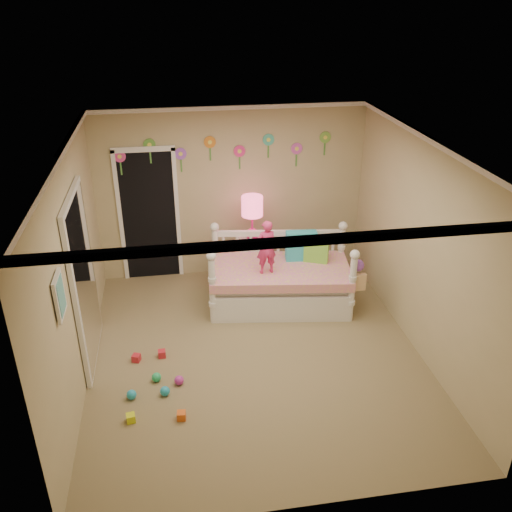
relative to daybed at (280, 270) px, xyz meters
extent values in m
cube|color=#7F684C|center=(-0.53, -1.13, -0.53)|extent=(4.00, 4.50, 0.01)
cube|color=white|center=(-0.53, -1.13, 2.07)|extent=(4.00, 4.50, 0.01)
cube|color=tan|center=(-0.53, 1.12, 0.77)|extent=(4.00, 0.01, 2.60)
cube|color=tan|center=(-2.53, -1.13, 0.77)|extent=(0.01, 4.50, 2.60)
cube|color=tan|center=(1.47, -1.13, 0.77)|extent=(0.01, 4.50, 2.60)
cube|color=teal|center=(0.33, 0.17, 0.27)|extent=(0.44, 0.19, 0.43)
cube|color=#7FD942|center=(0.53, 0.08, 0.22)|extent=(0.36, 0.25, 0.32)
imported|color=#E23373|center=(-0.23, -0.13, 0.44)|extent=(0.30, 0.22, 0.76)
cube|color=white|center=(-0.28, 0.72, -0.19)|extent=(0.45, 0.36, 0.69)
sphere|color=#F0208B|center=(-0.28, 0.72, 0.25)|extent=(0.19, 0.19, 0.19)
cylinder|color=#F0208B|center=(-0.28, 0.72, 0.45)|extent=(0.03, 0.03, 0.40)
cylinder|color=#FF4C77|center=(-0.28, 0.72, 0.70)|extent=(0.31, 0.31, 0.29)
cube|color=black|center=(-1.78, 1.11, 0.50)|extent=(0.90, 0.04, 2.07)
cube|color=white|center=(-2.49, -0.83, 0.52)|extent=(0.07, 1.30, 2.10)
cube|color=white|center=(-2.50, -2.03, 1.02)|extent=(0.05, 0.34, 0.42)
camera|label=1|loc=(-1.40, -6.54, 3.57)|focal=38.10mm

